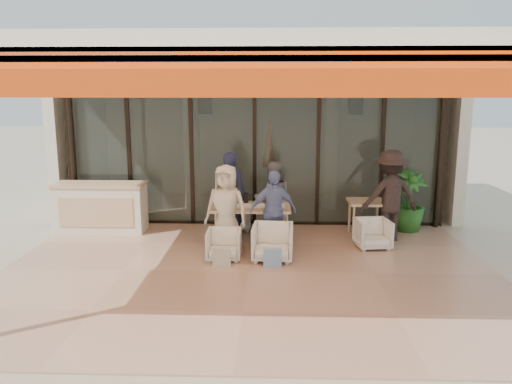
% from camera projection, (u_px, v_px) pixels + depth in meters
% --- Properties ---
extents(ground, '(70.00, 70.00, 0.00)m').
position_uv_depth(ground, '(248.00, 273.00, 7.99)').
color(ground, '#C6B293').
rests_on(ground, ground).
extents(terrace_floor, '(8.00, 6.00, 0.01)m').
position_uv_depth(terrace_floor, '(248.00, 273.00, 7.99)').
color(terrace_floor, tan).
rests_on(terrace_floor, ground).
extents(terrace_structure, '(8.00, 6.00, 3.40)m').
position_uv_depth(terrace_structure, '(246.00, 63.00, 7.10)').
color(terrace_structure, silver).
rests_on(terrace_structure, ground).
extents(glass_storefront, '(8.08, 0.10, 3.20)m').
position_uv_depth(glass_storefront, '(255.00, 152.00, 10.62)').
color(glass_storefront, '#9EADA3').
rests_on(glass_storefront, ground).
extents(interior_block, '(9.05, 3.62, 3.52)m').
position_uv_depth(interior_block, '(258.00, 117.00, 12.77)').
color(interior_block, silver).
rests_on(interior_block, ground).
extents(host_counter, '(1.85, 0.65, 1.04)m').
position_uv_depth(host_counter, '(101.00, 207.00, 10.24)').
color(host_counter, silver).
rests_on(host_counter, ground).
extents(dining_table, '(1.50, 0.90, 0.93)m').
position_uv_depth(dining_table, '(250.00, 209.00, 9.43)').
color(dining_table, '#D7B083').
rests_on(dining_table, ground).
extents(chair_far_left, '(0.76, 0.73, 0.65)m').
position_uv_depth(chair_far_left, '(233.00, 215.00, 10.44)').
color(chair_far_left, white).
rests_on(chair_far_left, ground).
extents(chair_far_right, '(0.66, 0.63, 0.63)m').
position_uv_depth(chair_far_right, '(273.00, 216.00, 10.41)').
color(chair_far_right, white).
rests_on(chair_far_right, ground).
extents(chair_near_left, '(0.58, 0.54, 0.59)m').
position_uv_depth(chair_near_left, '(224.00, 243.00, 8.58)').
color(chair_near_left, white).
rests_on(chair_near_left, ground).
extents(chair_near_right, '(0.72, 0.68, 0.70)m').
position_uv_depth(chair_near_right, '(273.00, 241.00, 8.54)').
color(chair_near_right, white).
rests_on(chair_near_right, ground).
extents(diner_navy, '(0.70, 0.53, 1.72)m').
position_uv_depth(diner_navy, '(230.00, 195.00, 9.84)').
color(diner_navy, '#191E38').
rests_on(diner_navy, ground).
extents(diner_grey, '(0.83, 0.70, 1.54)m').
position_uv_depth(diner_grey, '(273.00, 200.00, 9.84)').
color(diner_grey, slate).
rests_on(diner_grey, ground).
extents(diner_cream, '(0.88, 0.69, 1.59)m').
position_uv_depth(diner_cream, '(226.00, 208.00, 8.98)').
color(diner_cream, beige).
rests_on(diner_cream, ground).
extents(diner_periwinkle, '(0.94, 0.61, 1.49)m').
position_uv_depth(diner_periwinkle, '(273.00, 211.00, 8.96)').
color(diner_periwinkle, '#6879AE').
rests_on(diner_periwinkle, ground).
extents(tote_bag_cream, '(0.30, 0.10, 0.34)m').
position_uv_depth(tote_bag_cream, '(222.00, 258.00, 8.21)').
color(tote_bag_cream, silver).
rests_on(tote_bag_cream, ground).
extents(tote_bag_blue, '(0.30, 0.10, 0.34)m').
position_uv_depth(tote_bag_blue, '(273.00, 258.00, 8.19)').
color(tote_bag_blue, '#99BFD8').
rests_on(tote_bag_blue, ground).
extents(side_table, '(0.70, 0.70, 0.74)m').
position_uv_depth(side_table, '(366.00, 206.00, 9.88)').
color(side_table, '#D7B083').
rests_on(side_table, ground).
extents(side_chair, '(0.67, 0.63, 0.62)m').
position_uv_depth(side_chair, '(373.00, 232.00, 9.21)').
color(side_chair, white).
rests_on(side_chair, ground).
extents(standing_woman, '(1.27, 0.91, 1.78)m').
position_uv_depth(standing_woman, '(390.00, 196.00, 9.58)').
color(standing_woman, black).
rests_on(standing_woman, ground).
extents(potted_palm, '(0.84, 0.84, 1.28)m').
position_uv_depth(potted_palm, '(408.00, 201.00, 10.31)').
color(potted_palm, '#1E5919').
rests_on(potted_palm, ground).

